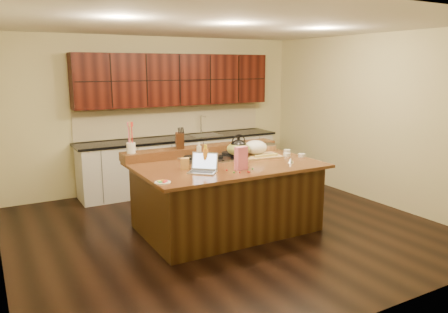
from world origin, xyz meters
TOP-DOWN VIEW (x-y plane):
  - room at (0.00, 0.00)m, footprint 5.52×5.02m
  - island at (0.00, 0.00)m, footprint 2.40×1.60m
  - back_ledge at (0.00, 0.70)m, footprint 2.40×0.30m
  - cooktop at (0.00, 0.30)m, footprint 0.92×0.52m
  - back_counter at (0.30, 2.23)m, footprint 3.70×0.66m
  - kettle at (0.30, 0.17)m, footprint 0.32×0.32m
  - green_bowl at (0.30, 0.17)m, footprint 0.42×0.42m
  - laptop at (-0.48, -0.29)m, footprint 0.42×0.41m
  - oil_bottle at (-0.42, -0.23)m, footprint 0.07×0.07m
  - vinegar_bottle at (-0.36, 0.08)m, footprint 0.08×0.08m
  - wooden_tray at (0.61, 0.17)m, footprint 0.62×0.50m
  - ramekin_a at (0.98, -0.04)m, footprint 0.13×0.13m
  - ramekin_b at (1.15, -0.17)m, footprint 0.12×0.12m
  - ramekin_c at (1.15, 0.17)m, footprint 0.13×0.13m
  - strainer_bowl at (0.99, 0.43)m, footprint 0.31×0.31m
  - kitchen_timer at (0.76, -0.42)m, footprint 0.10×0.10m
  - pink_bag at (-0.02, -0.43)m, footprint 0.17×0.11m
  - candy_plate at (-1.11, -0.53)m, footprint 0.19×0.19m
  - package_box at (-0.63, -0.07)m, footprint 0.12×0.10m
  - utensil_crock at (-1.07, 0.70)m, footprint 0.13×0.13m
  - knife_block at (-0.36, 0.70)m, footprint 0.16×0.21m
  - gumdrop_0 at (0.10, -0.38)m, footprint 0.02×0.02m
  - gumdrop_1 at (-0.19, -0.54)m, footprint 0.02×0.02m
  - gumdrop_2 at (-0.02, -0.61)m, footprint 0.02×0.02m
  - gumdrop_3 at (0.11, -0.49)m, footprint 0.02×0.02m
  - gumdrop_4 at (-0.13, -0.57)m, footprint 0.02×0.02m
  - gumdrop_5 at (-0.09, -0.45)m, footprint 0.02×0.02m
  - gumdrop_6 at (-0.03, -0.59)m, footprint 0.02×0.02m
  - gumdrop_7 at (-0.03, -0.42)m, footprint 0.02×0.02m
  - gumdrop_8 at (-0.21, -0.39)m, footprint 0.02×0.02m

SIDE VIEW (x-z plane):
  - island at x=0.00m, z-range 0.00..0.92m
  - candy_plate at x=-1.11m, z-range 0.92..0.93m
  - gumdrop_0 at x=0.10m, z-range 0.92..0.94m
  - gumdrop_1 at x=-0.19m, z-range 0.92..0.94m
  - gumdrop_2 at x=-0.02m, z-range 0.92..0.94m
  - gumdrop_3 at x=0.11m, z-range 0.92..0.94m
  - gumdrop_4 at x=-0.13m, z-range 0.92..0.94m
  - gumdrop_5 at x=-0.09m, z-range 0.92..0.94m
  - gumdrop_6 at x=-0.03m, z-range 0.92..0.94m
  - gumdrop_7 at x=-0.03m, z-range 0.92..0.94m
  - gumdrop_8 at x=-0.21m, z-range 0.92..0.94m
  - cooktop at x=0.00m, z-range 0.91..0.96m
  - ramekin_a at x=0.98m, z-range 0.92..0.96m
  - ramekin_b at x=1.15m, z-range 0.92..0.96m
  - ramekin_c at x=1.15m, z-range 0.92..0.96m
  - kitchen_timer at x=0.76m, z-range 0.92..0.99m
  - strainer_bowl at x=0.99m, z-range 0.92..1.01m
  - back_ledge at x=0.00m, z-range 0.92..1.04m
  - laptop at x=-0.48m, z-range 0.87..1.10m
  - back_counter at x=0.30m, z-range -0.22..2.18m
  - package_box at x=-0.63m, z-range 0.92..1.07m
  - wooden_tray at x=0.61m, z-range 0.91..1.14m
  - vinegar_bottle at x=-0.36m, z-range 0.92..1.17m
  - oil_bottle at x=-0.42m, z-range 0.92..1.19m
  - green_bowl at x=0.30m, z-range 0.97..1.15m
  - pink_bag at x=-0.02m, z-range 0.92..1.21m
  - kettle at x=0.30m, z-range 0.97..1.19m
  - utensil_crock at x=-1.07m, z-range 1.04..1.18m
  - knife_block at x=-0.36m, z-range 1.04..1.26m
  - room at x=0.00m, z-range -0.01..2.71m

